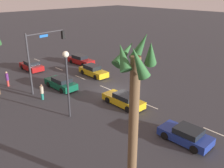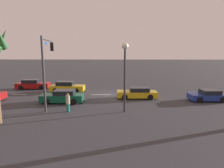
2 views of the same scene
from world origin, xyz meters
name	(u,v)px [view 1 (image 1 of 2)]	position (x,y,z in m)	size (l,w,h in m)	color
ground_plane	(113,91)	(0.00, 0.00, 0.00)	(220.00, 220.00, 0.00)	#333338
lane_stripe_1	(217,133)	(-12.28, 0.00, 0.01)	(2.44, 0.14, 0.01)	silver
lane_stripe_2	(148,105)	(-5.16, 0.00, 0.01)	(2.35, 0.14, 0.01)	silver
lane_stripe_3	(107,89)	(0.99, 0.00, 0.01)	(2.51, 0.14, 0.01)	silver
lane_stripe_4	(80,77)	(6.37, 0.00, 0.01)	(2.00, 0.14, 0.01)	silver
lane_stripe_5	(59,69)	(11.51, 0.00, 0.01)	(1.88, 0.14, 0.01)	silver
lane_stripe_6	(37,60)	(18.24, 0.00, 0.01)	(1.85, 0.14, 0.01)	silver
car_0	(186,135)	(-11.07, 2.94, 0.59)	(4.01, 1.99, 1.25)	navy
car_1	(32,66)	(13.75, 3.11, 0.64)	(4.14, 1.96, 1.37)	maroon
car_2	(124,100)	(-3.39, 1.81, 0.61)	(4.66, 1.87, 1.29)	gold
car_3	(93,71)	(5.78, -1.79, 0.65)	(4.64, 1.89, 1.42)	gold
car_4	(81,60)	(11.33, -3.86, 0.64)	(4.75, 1.95, 1.38)	maroon
car_5	(61,83)	(4.86, 3.86, 0.64)	(4.48, 1.97, 1.36)	#0F5138
traffic_signal	(41,51)	(5.80, 5.45, 4.57)	(0.98, 5.28, 6.75)	#38383D
streetlamp	(67,72)	(-1.60, 7.09, 4.31)	(0.56, 0.56, 6.16)	#2D2D33
pedestrian_0	(7,79)	(9.82, 8.16, 0.99)	(0.45, 0.45, 1.86)	#BF3833
pedestrian_1	(42,92)	(3.52, 7.05, 0.89)	(0.50, 0.50, 1.71)	#1E7266
palm_tree_2	(134,96)	(-11.80, 9.96, 6.25)	(2.09, 2.18, 9.24)	brown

